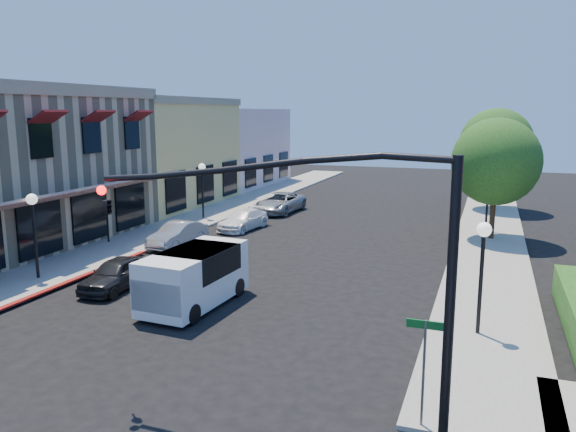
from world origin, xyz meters
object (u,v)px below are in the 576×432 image
(lamppost_left_near, at_px, (33,214))
(parked_car_d, at_px, (280,203))
(parked_car_b, at_px, (178,235))
(white_van, at_px, (193,274))
(signal_mast_arm, at_px, (342,247))
(parked_car_c, at_px, (243,220))
(lamppost_right_near, at_px, (483,250))
(lamppost_right_far, at_px, (488,185))
(street_name_sign, at_px, (424,356))
(street_tree_b, at_px, (496,145))
(street_tree_a, at_px, (496,162))
(parked_car_a, at_px, (116,274))
(lamppost_left_far, at_px, (202,177))

(lamppost_left_near, distance_m, parked_car_d, 18.49)
(lamppost_left_near, bearing_deg, parked_car_b, 71.98)
(white_van, xyz_separation_m, parked_car_b, (-5.20, 7.60, -0.54))
(signal_mast_arm, distance_m, lamppost_left_near, 15.82)
(parked_car_c, height_order, parked_car_d, parked_car_d)
(lamppost_right_near, distance_m, parked_car_c, 18.04)
(lamppost_right_far, xyz_separation_m, white_van, (-9.50, -16.54, -1.58))
(lamppost_right_near, relative_size, parked_car_d, 0.74)
(street_name_sign, bearing_deg, lamppost_left_near, 160.07)
(white_van, relative_size, parked_car_b, 1.24)
(street_tree_b, distance_m, parked_car_d, 15.36)
(lamppost_right_far, bearing_deg, lamppost_right_near, -90.00)
(street_tree_a, distance_m, lamppost_left_near, 22.30)
(street_name_sign, distance_m, parked_car_a, 13.72)
(signal_mast_arm, xyz_separation_m, parked_car_c, (-10.66, 18.50, -3.52))
(lamppost_left_near, bearing_deg, lamppost_right_far, 43.26)
(lamppost_left_far, bearing_deg, parked_car_d, 47.23)
(lamppost_left_far, distance_m, parked_car_c, 4.73)
(street_name_sign, height_order, parked_car_c, street_name_sign)
(parked_car_d, bearing_deg, street_tree_b, 27.35)
(lamppost_left_near, relative_size, lamppost_right_near, 1.00)
(lamppost_right_near, xyz_separation_m, parked_car_c, (-13.30, 12.00, -2.17))
(lamppost_right_far, distance_m, parked_car_a, 20.78)
(lamppost_left_near, height_order, parked_car_a, lamppost_left_near)
(lamppost_left_near, bearing_deg, street_tree_a, 38.98)
(white_van, bearing_deg, parked_car_c, 106.85)
(street_tree_a, distance_m, lamppost_left_far, 17.36)
(street_tree_b, distance_m, parked_car_a, 27.72)
(parked_car_d, bearing_deg, lamppost_left_near, -98.07)
(street_tree_a, bearing_deg, parked_car_d, 163.61)
(lamppost_left_near, distance_m, lamppost_right_far, 23.35)
(street_tree_b, distance_m, signal_mast_arm, 30.65)
(street_name_sign, height_order, lamppost_left_near, lamppost_left_near)
(street_tree_a, distance_m, parked_car_c, 14.22)
(parked_car_a, bearing_deg, parked_car_d, 87.82)
(street_name_sign, height_order, parked_car_a, street_name_sign)
(street_tree_b, height_order, parked_car_c, street_tree_b)
(street_tree_a, distance_m, signal_mast_arm, 20.71)
(lamppost_left_far, bearing_deg, parked_car_b, -71.64)
(lamppost_right_near, bearing_deg, street_name_sign, -99.78)
(parked_car_d, bearing_deg, street_name_sign, -59.12)
(parked_car_b, xyz_separation_m, parked_car_c, (1.40, 4.93, -0.05))
(signal_mast_arm, xyz_separation_m, lamppost_right_near, (2.64, 6.50, -1.35))
(street_name_sign, bearing_deg, street_tree_b, 87.50)
(street_tree_a, height_order, white_van, street_tree_a)
(parked_car_c, xyz_separation_m, parked_car_d, (0.00, 6.00, 0.10))
(street_tree_b, xyz_separation_m, white_van, (-9.80, -24.54, -3.39))
(parked_car_b, bearing_deg, street_tree_b, 53.17)
(signal_mast_arm, distance_m, parked_car_b, 18.48)
(street_name_sign, relative_size, lamppost_right_far, 0.70)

